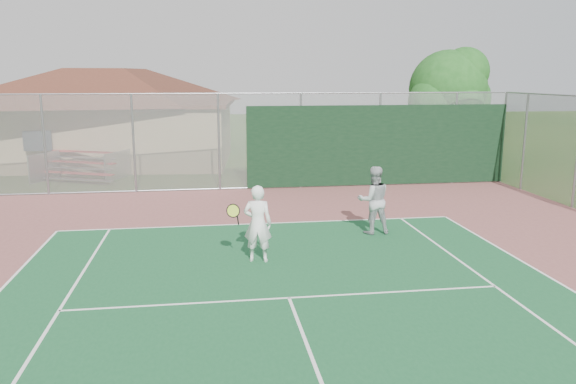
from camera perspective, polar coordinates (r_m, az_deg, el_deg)
The scene contains 6 objects.
back_fence at distance 20.79m, azimuth 1.60°, elevation 4.96°, with size 20.08×0.11×3.53m.
clubhouse at distance 28.46m, azimuth -17.74°, elevation 8.29°, with size 13.00×9.30×5.31m.
bleachers at distance 24.05m, azimuth -20.26°, elevation 2.56°, with size 3.64×2.86×1.11m.
tree at distance 24.68m, azimuth 16.10°, elevation 9.77°, with size 3.79×3.59×5.29m.
player_white_front at distance 12.46m, azimuth -3.14°, elevation -3.28°, with size 1.08×0.69×1.73m.
player_grey_back at distance 14.85m, azimuth 8.69°, elevation -0.89°, with size 0.87×0.68×1.79m.
Camera 1 is at (-1.44, -3.37, 4.07)m, focal length 35.00 mm.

